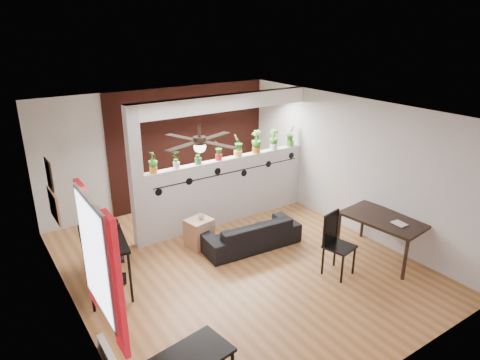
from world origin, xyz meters
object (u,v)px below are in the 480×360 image
Objects in this scene: potted_plant_7 at (290,135)px; folding_chair at (335,238)px; potted_plant_1 at (176,158)px; cube_shelf at (199,233)px; potted_plant_4 at (238,145)px; office_chair at (112,258)px; sofa at (251,234)px; ceiling_fan at (200,143)px; coffee_table at (188,360)px; potted_plant_3 at (219,150)px; cup at (201,217)px; dining_table at (384,222)px; potted_plant_5 at (256,141)px; potted_plant_0 at (153,161)px; computer_desk at (103,242)px; potted_plant_2 at (198,154)px; potted_plant_6 at (274,139)px.

folding_chair is (-1.22, -2.61, -0.97)m from potted_plant_7.
potted_plant_1 is 0.67× the size of cube_shelf.
office_chair is (-2.94, -0.84, -1.19)m from potted_plant_4.
ceiling_fan is at bearing 30.41° from sofa.
coffee_table is (-1.68, -2.81, 0.14)m from cube_shelf.
potted_plant_3 is 3.21× the size of cup.
potted_plant_3 is 4.40m from coffee_table.
potted_plant_7 is 2.83m from cup.
office_chair is (-1.11, 0.96, -1.92)m from ceiling_fan.
potted_plant_7 is at bearing -143.49° from sofa.
ceiling_fan reaches higher than dining_table.
potted_plant_4 is at bearing 180.00° from potted_plant_5.
potted_plant_5 is 0.90m from potted_plant_7.
cup is at bearing 6.91° from office_chair.
folding_chair is at bearing 15.17° from coffee_table.
potted_plant_0 is at bearing 89.36° from ceiling_fan.
computer_desk is (-2.62, -0.97, -0.78)m from potted_plant_3.
potted_plant_0 reaches higher than cube_shelf.
cube_shelf is at bearing 139.84° from dining_table.
potted_plant_5 is at bearing -124.69° from sofa.
potted_plant_2 reaches higher than cube_shelf.
potted_plant_6 reaches higher than office_chair.
potted_plant_6 reaches higher than cube_shelf.
folding_chair is (-0.32, -2.61, -0.98)m from potted_plant_5.
ceiling_fan reaches higher than potted_plant_0.
computer_desk reaches higher than sofa.
potted_plant_4 is at bearing 27.39° from cup.
potted_plant_5 is 0.37× the size of computer_desk.
ceiling_fan is 2.42m from cube_shelf.
potted_plant_2 is 0.45m from potted_plant_3.
ceiling_fan is at bearing 55.76° from coffee_table.
potted_plant_4 is 0.43× the size of folding_chair.
potted_plant_5 is (2.26, -0.00, 0.03)m from potted_plant_0.
sofa is at bearing -129.21° from potted_plant_5.
potted_plant_4 is 0.44× the size of coffee_table.
potted_plant_6 reaches higher than potted_plant_2.
potted_plant_0 reaches higher than folding_chair.
potted_plant_6 is 3.56× the size of cup.
cup is at bearing -77.79° from potted_plant_1.
potted_plant_6 is at bearing -0.00° from potted_plant_2.
potted_plant_7 is at bearing -0.00° from potted_plant_0.
potted_plant_3 is (0.45, 0.00, 0.01)m from potted_plant_2.
potted_plant_2 reaches higher than sofa.
ceiling_fan is 2.76m from coffee_table.
sofa is 0.96m from cup.
potted_plant_3 is 0.84× the size of potted_plant_4.
ceiling_fan is at bearing -40.80° from office_chair.
cup is (0.14, -0.63, -0.96)m from potted_plant_1.
potted_plant_0 is at bearing 180.00° from potted_plant_7.
cup is at bearing -159.29° from potted_plant_5.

